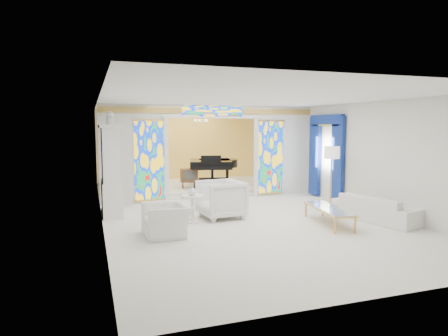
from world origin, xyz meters
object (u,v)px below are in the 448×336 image
object	(u,v)px
china_cabinet	(111,171)
armchair_right	(221,199)
armchair_left	(166,220)
grand_piano	(214,164)
tv_console	(189,175)
coffee_table	(329,209)
sofa	(376,208)

from	to	relation	value
china_cabinet	armchair_right	size ratio (longest dim) A/B	2.55
armchair_left	china_cabinet	bearing A→B (deg)	-160.85
grand_piano	tv_console	bearing A→B (deg)	-141.45
armchair_left	coffee_table	bearing A→B (deg)	83.76
coffee_table	grand_piano	size ratio (longest dim) A/B	0.65
grand_piano	coffee_table	bearing A→B (deg)	-66.31
sofa	coffee_table	world-z (taller)	sofa
armchair_left	tv_console	size ratio (longest dim) A/B	1.54
sofa	tv_console	world-z (taller)	tv_console
grand_piano	armchair_left	bearing A→B (deg)	-102.37
china_cabinet	coffee_table	world-z (taller)	china_cabinet
grand_piano	tv_console	xyz separation A→B (m)	(-1.07, -0.49, -0.33)
china_cabinet	tv_console	distance (m)	3.90
armchair_left	sofa	world-z (taller)	armchair_left
sofa	tv_console	xyz separation A→B (m)	(-3.40, 5.57, 0.30)
armchair_left	grand_piano	size ratio (longest dim) A/B	0.35
coffee_table	armchair_right	bearing A→B (deg)	146.41
grand_piano	china_cabinet	bearing A→B (deg)	-126.16
china_cabinet	tv_console	bearing A→B (deg)	44.32
china_cabinet	sofa	distance (m)	6.86
china_cabinet	coffee_table	xyz separation A→B (m)	(4.84, -2.81, -0.79)
tv_console	armchair_right	bearing A→B (deg)	-86.06
armchair_left	sofa	size ratio (longest dim) A/B	0.48
china_cabinet	armchair_right	bearing A→B (deg)	-26.91
sofa	coffee_table	xyz separation A→B (m)	(-1.32, 0.07, 0.06)
sofa	grand_piano	bearing A→B (deg)	6.13
grand_piano	armchair_right	bearing A→B (deg)	-90.95
armchair_left	armchair_right	distance (m)	2.03
china_cabinet	grand_piano	size ratio (longest dim) A/B	0.93
sofa	tv_console	bearing A→B (deg)	16.46
armchair_left	coffee_table	distance (m)	3.87
sofa	coffee_table	distance (m)	1.33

